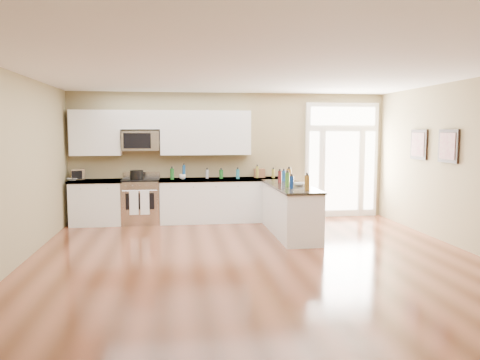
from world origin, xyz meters
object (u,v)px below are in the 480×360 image
object	(u,v)px
peninsula_cabinet	(290,211)
toaster_oven	(78,174)
kitchen_range	(141,201)
stockpot	(137,175)

from	to	relation	value
peninsula_cabinet	toaster_oven	distance (m)	4.51
peninsula_cabinet	kitchen_range	bearing A→B (deg)	153.35
stockpot	toaster_oven	size ratio (longest dim) A/B	1.03
stockpot	toaster_oven	xyz separation A→B (m)	(-1.23, 0.23, -0.00)
stockpot	toaster_oven	bearing A→B (deg)	169.23
peninsula_cabinet	kitchen_range	xyz separation A→B (m)	(-2.89, 1.45, 0.04)
peninsula_cabinet	toaster_oven	bearing A→B (deg)	159.45
kitchen_range	toaster_oven	distance (m)	1.43
peninsula_cabinet	stockpot	size ratio (longest dim) A/B	8.39
peninsula_cabinet	stockpot	bearing A→B (deg)	155.69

